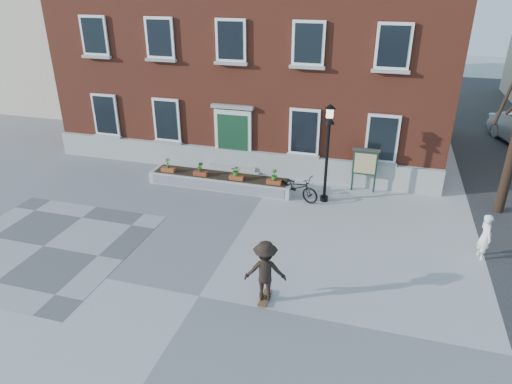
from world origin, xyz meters
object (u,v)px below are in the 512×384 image
(bystander, at_px, (485,237))
(skateboarder, at_px, (265,271))
(lamp_post, at_px, (328,140))
(bicycle, at_px, (296,187))
(notice_board, at_px, (365,163))

(bystander, distance_m, skateboarder, 7.24)
(lamp_post, bearing_deg, bicycle, -172.27)
(bicycle, xyz_separation_m, notice_board, (2.53, 1.53, 0.74))
(bystander, bearing_deg, lamp_post, 47.61)
(bicycle, height_order, skateboarder, skateboarder)
(bicycle, height_order, lamp_post, lamp_post)
(lamp_post, bearing_deg, skateboarder, -95.44)
(bystander, bearing_deg, skateboarder, 107.41)
(lamp_post, xyz_separation_m, skateboarder, (-0.64, -6.68, -1.58))
(lamp_post, relative_size, notice_board, 2.10)
(bystander, xyz_separation_m, lamp_post, (-5.42, 2.70, 1.77))
(notice_board, height_order, skateboarder, notice_board)
(bicycle, distance_m, skateboarder, 6.56)
(bystander, relative_size, lamp_post, 0.39)
(lamp_post, xyz_separation_m, notice_board, (1.41, 1.37, -1.28))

